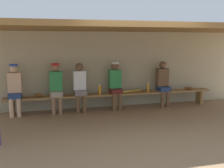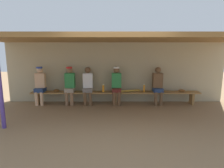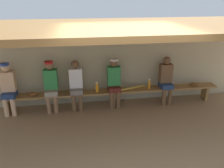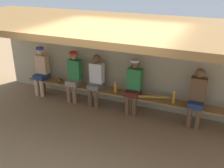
{
  "view_description": "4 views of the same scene",
  "coord_description": "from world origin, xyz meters",
  "px_view_note": "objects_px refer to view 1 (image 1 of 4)",
  "views": [
    {
      "loc": [
        -1.96,
        -5.73,
        1.92
      ],
      "look_at": [
        -0.16,
        1.2,
        0.79
      ],
      "focal_mm": 43.1,
      "sensor_mm": 36.0,
      "label": 1
    },
    {
      "loc": [
        -0.12,
        -4.91,
        1.9
      ],
      "look_at": [
        -0.14,
        1.13,
        0.81
      ],
      "focal_mm": 29.68,
      "sensor_mm": 36.0,
      "label": 2
    },
    {
      "loc": [
        -0.9,
        -4.13,
        2.93
      ],
      "look_at": [
        -0.05,
        1.36,
        0.73
      ],
      "focal_mm": 36.67,
      "sensor_mm": 36.0,
      "label": 3
    },
    {
      "loc": [
        1.92,
        -4.03,
        3.24
      ],
      "look_at": [
        -0.38,
        1.2,
        0.81
      ],
      "focal_mm": 42.73,
      "sensor_mm": 36.0,
      "label": 4
    }
  ],
  "objects_px": {
    "player_leftmost": "(163,82)",
    "baseball_glove_dark_brown": "(38,95)",
    "player_rightmost": "(80,85)",
    "player_middle": "(115,83)",
    "baseball_bat": "(131,91)",
    "player_in_red": "(56,86)",
    "water_bottle_clear": "(148,87)",
    "water_bottle_green": "(100,90)",
    "bench": "(114,96)",
    "baseball_glove_worn": "(189,88)",
    "player_in_white": "(15,87)"
  },
  "relations": [
    {
      "from": "baseball_glove_dark_brown",
      "to": "player_rightmost",
      "type": "bearing_deg",
      "value": -153.9
    },
    {
      "from": "player_middle",
      "to": "baseball_glove_worn",
      "type": "bearing_deg",
      "value": -0.5
    },
    {
      "from": "player_rightmost",
      "to": "baseball_bat",
      "type": "height_order",
      "value": "player_rightmost"
    },
    {
      "from": "baseball_glove_dark_brown",
      "to": "baseball_bat",
      "type": "height_order",
      "value": "baseball_glove_dark_brown"
    },
    {
      "from": "player_rightmost",
      "to": "water_bottle_clear",
      "type": "distance_m",
      "value": 2.0
    },
    {
      "from": "water_bottle_green",
      "to": "player_middle",
      "type": "bearing_deg",
      "value": 3.86
    },
    {
      "from": "bench",
      "to": "baseball_glove_worn",
      "type": "xyz_separation_m",
      "value": [
        2.36,
        -0.02,
        0.12
      ]
    },
    {
      "from": "player_in_red",
      "to": "player_leftmost",
      "type": "bearing_deg",
      "value": -0.01
    },
    {
      "from": "water_bottle_green",
      "to": "baseball_bat",
      "type": "xyz_separation_m",
      "value": [
        0.93,
        0.03,
        -0.1
      ]
    },
    {
      "from": "water_bottle_green",
      "to": "water_bottle_clear",
      "type": "bearing_deg",
      "value": -0.51
    },
    {
      "from": "player_in_red",
      "to": "player_middle",
      "type": "height_order",
      "value": "same"
    },
    {
      "from": "player_rightmost",
      "to": "water_bottle_green",
      "type": "bearing_deg",
      "value": -3.22
    },
    {
      "from": "player_in_white",
      "to": "baseball_glove_worn",
      "type": "xyz_separation_m",
      "value": [
        5.04,
        -0.02,
        -0.24
      ]
    },
    {
      "from": "player_leftmost",
      "to": "baseball_bat",
      "type": "relative_size",
      "value": 1.63
    },
    {
      "from": "baseball_glove_dark_brown",
      "to": "player_in_white",
      "type": "bearing_deg",
      "value": 23.87
    },
    {
      "from": "player_leftmost",
      "to": "water_bottle_clear",
      "type": "height_order",
      "value": "player_leftmost"
    },
    {
      "from": "player_leftmost",
      "to": "baseball_bat",
      "type": "xyz_separation_m",
      "value": [
        -1.01,
        -0.0,
        -0.24
      ]
    },
    {
      "from": "player_in_red",
      "to": "player_in_white",
      "type": "height_order",
      "value": "same"
    },
    {
      "from": "player_leftmost",
      "to": "player_middle",
      "type": "height_order",
      "value": "player_middle"
    },
    {
      "from": "player_leftmost",
      "to": "water_bottle_green",
      "type": "height_order",
      "value": "player_leftmost"
    },
    {
      "from": "water_bottle_clear",
      "to": "water_bottle_green",
      "type": "bearing_deg",
      "value": 179.49
    },
    {
      "from": "player_in_red",
      "to": "baseball_glove_dark_brown",
      "type": "xyz_separation_m",
      "value": [
        -0.47,
        -0.02,
        -0.24
      ]
    },
    {
      "from": "player_rightmost",
      "to": "baseball_glove_worn",
      "type": "bearing_deg",
      "value": -0.34
    },
    {
      "from": "player_middle",
      "to": "water_bottle_green",
      "type": "bearing_deg",
      "value": -176.14
    },
    {
      "from": "player_in_red",
      "to": "baseball_glove_dark_brown",
      "type": "bearing_deg",
      "value": -178.18
    },
    {
      "from": "player_in_red",
      "to": "water_bottle_green",
      "type": "relative_size",
      "value": 5.0
    },
    {
      "from": "baseball_glove_worn",
      "to": "baseball_bat",
      "type": "height_order",
      "value": "baseball_glove_worn"
    },
    {
      "from": "player_leftmost",
      "to": "baseball_glove_dark_brown",
      "type": "relative_size",
      "value": 5.56
    },
    {
      "from": "player_leftmost",
      "to": "water_bottle_clear",
      "type": "xyz_separation_m",
      "value": [
        -0.49,
        -0.04,
        -0.13
      ]
    },
    {
      "from": "player_in_white",
      "to": "water_bottle_clear",
      "type": "distance_m",
      "value": 3.7
    },
    {
      "from": "bench",
      "to": "player_middle",
      "type": "relative_size",
      "value": 4.46
    },
    {
      "from": "player_in_white",
      "to": "player_in_red",
      "type": "bearing_deg",
      "value": 0.0
    },
    {
      "from": "baseball_glove_worn",
      "to": "player_middle",
      "type": "bearing_deg",
      "value": 13.82
    },
    {
      "from": "baseball_glove_worn",
      "to": "player_leftmost",
      "type": "bearing_deg",
      "value": 12.99
    },
    {
      "from": "player_rightmost",
      "to": "player_middle",
      "type": "xyz_separation_m",
      "value": [
        1.01,
        0.0,
        0.02
      ]
    },
    {
      "from": "water_bottle_green",
      "to": "bench",
      "type": "bearing_deg",
      "value": 3.69
    },
    {
      "from": "player_middle",
      "to": "water_bottle_green",
      "type": "xyz_separation_m",
      "value": [
        -0.47,
        -0.03,
        -0.16
      ]
    },
    {
      "from": "player_rightmost",
      "to": "player_in_white",
      "type": "distance_m",
      "value": 1.7
    },
    {
      "from": "player_in_white",
      "to": "water_bottle_clear",
      "type": "xyz_separation_m",
      "value": [
        3.69,
        -0.04,
        -0.15
      ]
    },
    {
      "from": "player_leftmost",
      "to": "player_middle",
      "type": "distance_m",
      "value": 1.47
    },
    {
      "from": "player_in_red",
      "to": "water_bottle_clear",
      "type": "distance_m",
      "value": 2.64
    },
    {
      "from": "player_in_red",
      "to": "player_leftmost",
      "type": "relative_size",
      "value": 1.01
    },
    {
      "from": "water_bottle_clear",
      "to": "baseball_glove_dark_brown",
      "type": "bearing_deg",
      "value": 179.46
    },
    {
      "from": "player_in_red",
      "to": "water_bottle_green",
      "type": "xyz_separation_m",
      "value": [
        1.19,
        -0.03,
        -0.16
      ]
    },
    {
      "from": "player_middle",
      "to": "baseball_glove_worn",
      "type": "height_order",
      "value": "player_middle"
    },
    {
      "from": "water_bottle_clear",
      "to": "baseball_glove_dark_brown",
      "type": "height_order",
      "value": "water_bottle_clear"
    },
    {
      "from": "player_rightmost",
      "to": "water_bottle_green",
      "type": "relative_size",
      "value": 4.96
    },
    {
      "from": "player_in_red",
      "to": "player_rightmost",
      "type": "distance_m",
      "value": 0.65
    },
    {
      "from": "player_in_white",
      "to": "baseball_glove_dark_brown",
      "type": "height_order",
      "value": "player_in_white"
    },
    {
      "from": "bench",
      "to": "baseball_bat",
      "type": "height_order",
      "value": "baseball_bat"
    }
  ]
}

